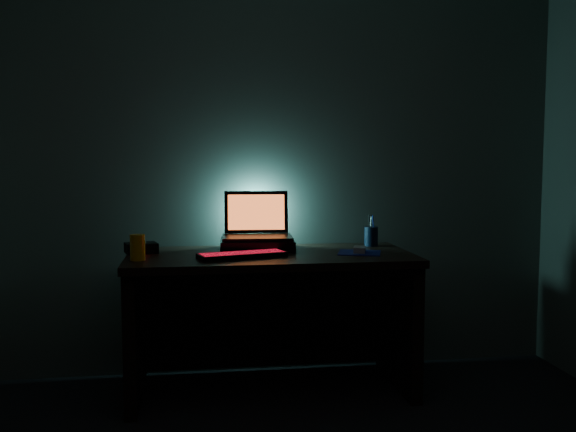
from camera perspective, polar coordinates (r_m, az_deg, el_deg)
The scene contains 10 objects.
room at distance 1.77m, azimuth 4.56°, elevation 4.94°, with size 3.50×4.00×2.50m.
desk at distance 3.50m, azimuth -1.65°, elevation -7.40°, with size 1.50×0.70×0.75m.
riser at distance 3.54m, azimuth -2.75°, elevation -2.54°, with size 0.40×0.30×0.06m, color black.
laptop at distance 3.58m, azimuth -2.79°, elevation -1.00°, with size 0.39×0.30×0.26m.
keyboard at distance 3.27m, azimuth -4.09°, elevation -3.48°, with size 0.47×0.26×0.03m.
mousepad at distance 3.44m, azimuth 6.37°, elevation -3.26°, with size 0.22×0.20×0.00m, color navy.
mouse at distance 3.44m, azimuth 6.38°, elevation -2.98°, with size 0.06×0.10×0.03m, color gray.
pen_cup at distance 3.72m, azimuth 7.40°, elevation -1.81°, with size 0.08×0.08×0.11m, color black.
juice_glass at distance 3.26m, azimuth -13.23°, elevation -2.73°, with size 0.08×0.08×0.13m, color orange.
router at distance 3.51m, azimuth -12.92°, elevation -2.78°, with size 0.19×0.17×0.05m.
Camera 1 is at (-0.39, -1.72, 1.26)m, focal length 40.00 mm.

